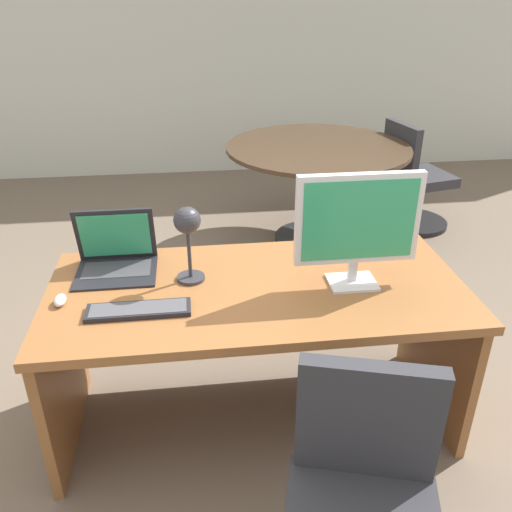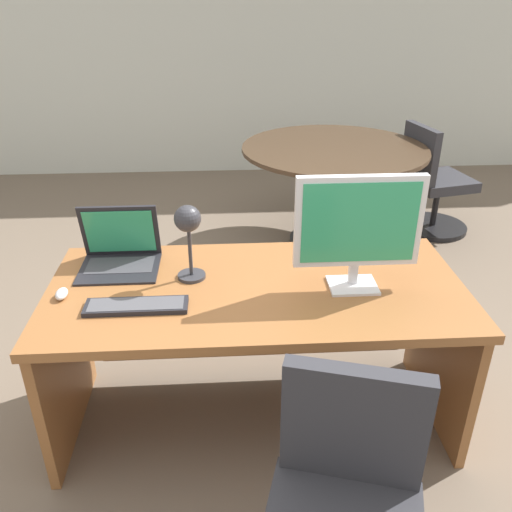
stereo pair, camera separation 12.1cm
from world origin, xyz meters
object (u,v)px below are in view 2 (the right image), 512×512
(laptop, at_px, (120,247))
(desk_lamp, at_px, (188,228))
(monitor, at_px, (358,225))
(meeting_table, at_px, (333,171))
(desk, at_px, (256,319))
(keyboard, at_px, (136,306))
(meeting_chair_near, at_px, (432,189))
(mouse, at_px, (62,294))

(laptop, bearing_deg, desk_lamp, -28.72)
(monitor, relative_size, meeting_table, 0.37)
(desk, height_order, desk_lamp, desk_lamp)
(desk, xyz_separation_m, meeting_table, (0.70, 1.85, 0.06))
(desk_lamp, xyz_separation_m, meeting_table, (0.97, 1.83, -0.38))
(laptop, height_order, keyboard, laptop)
(desk, xyz_separation_m, keyboard, (-0.48, -0.19, 0.21))
(desk_lamp, height_order, meeting_table, desk_lamp)
(desk, distance_m, meeting_chair_near, 2.58)
(meeting_chair_near, bearing_deg, keyboard, -132.61)
(laptop, bearing_deg, monitor, -15.36)
(laptop, relative_size, meeting_table, 0.25)
(desk_lamp, height_order, meeting_chair_near, desk_lamp)
(laptop, xyz_separation_m, meeting_table, (1.30, 1.65, -0.22))
(laptop, height_order, meeting_table, laptop)
(monitor, bearing_deg, meeting_chair_near, 61.07)
(meeting_table, relative_size, meeting_chair_near, 1.55)
(keyboard, xyz_separation_m, meeting_table, (1.18, 2.04, -0.15))
(desk, relative_size, keyboard, 4.37)
(keyboard, bearing_deg, meeting_chair_near, 47.39)
(desk_lamp, bearing_deg, keyboard, -134.48)
(laptop, bearing_deg, desk, -18.03)
(desk_lamp, bearing_deg, desk, -3.70)
(monitor, xyz_separation_m, mouse, (-1.19, -0.01, -0.26))
(monitor, xyz_separation_m, meeting_table, (0.30, 1.93, -0.42))
(laptop, height_order, meeting_chair_near, laptop)
(laptop, xyz_separation_m, meeting_chair_near, (2.17, 1.84, -0.45))
(desk, bearing_deg, laptop, 161.97)
(laptop, xyz_separation_m, desk_lamp, (0.32, -0.18, 0.16))
(desk, bearing_deg, monitor, -11.25)
(meeting_chair_near, bearing_deg, meeting_table, -167.65)
(keyboard, xyz_separation_m, mouse, (-0.31, 0.10, 0.01))
(keyboard, distance_m, desk_lamp, 0.37)
(desk, xyz_separation_m, meeting_chair_near, (1.57, 2.04, -0.17))
(keyboard, relative_size, desk_lamp, 1.16)
(desk_lamp, distance_m, meeting_table, 2.11)
(keyboard, height_order, mouse, mouse)
(meeting_table, bearing_deg, desk_lamp, -118.03)
(desk, height_order, meeting_chair_near, meeting_chair_near)
(monitor, relative_size, laptop, 1.47)
(monitor, bearing_deg, desk, 168.75)
(laptop, bearing_deg, mouse, -124.00)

